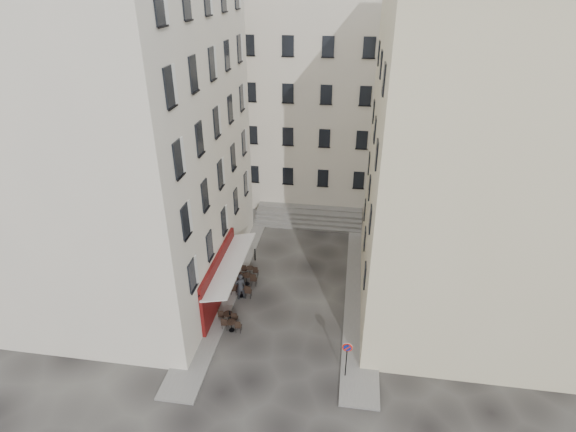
% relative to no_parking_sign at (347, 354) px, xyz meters
% --- Properties ---
extents(ground, '(90.00, 90.00, 0.00)m').
position_rel_no_parking_sign_xyz_m(ground, '(-3.74, 4.11, -1.65)').
color(ground, black).
rests_on(ground, ground).
extents(sidewalk_left, '(2.00, 22.00, 0.12)m').
position_rel_no_parking_sign_xyz_m(sidewalk_left, '(-8.24, 8.11, -1.59)').
color(sidewalk_left, slate).
rests_on(sidewalk_left, ground).
extents(sidewalk_right, '(2.00, 18.00, 0.12)m').
position_rel_no_parking_sign_xyz_m(sidewalk_right, '(0.76, 7.11, -1.59)').
color(sidewalk_right, slate).
rests_on(sidewalk_right, ground).
extents(building_left, '(12.20, 16.20, 20.60)m').
position_rel_no_parking_sign_xyz_m(building_left, '(-14.24, 7.11, 8.66)').
color(building_left, beige).
rests_on(building_left, ground).
extents(building_right, '(12.20, 14.20, 18.60)m').
position_rel_no_parking_sign_xyz_m(building_right, '(6.76, 7.61, 7.66)').
color(building_right, beige).
rests_on(building_right, ground).
extents(building_back, '(18.20, 10.20, 18.60)m').
position_rel_no_parking_sign_xyz_m(building_back, '(-4.74, 23.11, 7.66)').
color(building_back, beige).
rests_on(building_back, ground).
extents(cafe_storefront, '(1.74, 7.30, 3.50)m').
position_rel_no_parking_sign_xyz_m(cafe_storefront, '(-8.06, 5.11, 0.23)').
color(cafe_storefront, '#4E0C0B').
rests_on(cafe_storefront, ground).
extents(stone_steps, '(9.00, 3.15, 0.80)m').
position_rel_no_parking_sign_xyz_m(stone_steps, '(-3.74, 16.68, -1.25)').
color(stone_steps, '#615F5C').
rests_on(stone_steps, ground).
extents(bollard_near, '(0.12, 0.12, 0.98)m').
position_rel_no_parking_sign_xyz_m(bollard_near, '(-6.99, 3.11, -1.12)').
color(bollard_near, black).
rests_on(bollard_near, ground).
extents(bollard_mid, '(0.12, 0.12, 0.98)m').
position_rel_no_parking_sign_xyz_m(bollard_mid, '(-6.99, 6.61, -1.12)').
color(bollard_mid, black).
rests_on(bollard_mid, ground).
extents(bollard_far, '(0.12, 0.12, 0.98)m').
position_rel_no_parking_sign_xyz_m(bollard_far, '(-6.99, 10.11, -1.12)').
color(bollard_far, black).
rests_on(bollard_far, ground).
extents(no_parking_sign, '(0.53, 0.10, 2.32)m').
position_rel_no_parking_sign_xyz_m(no_parking_sign, '(0.00, 0.00, 0.00)').
color(no_parking_sign, black).
rests_on(no_parking_sign, ground).
extents(bistro_table_a, '(1.21, 0.57, 0.85)m').
position_rel_no_parking_sign_xyz_m(bistro_table_a, '(-6.75, 2.54, -1.21)').
color(bistro_table_a, black).
rests_on(bistro_table_a, ground).
extents(bistro_table_b, '(1.20, 0.56, 0.84)m').
position_rel_no_parking_sign_xyz_m(bistro_table_b, '(-7.14, 3.24, -1.22)').
color(bistro_table_b, black).
rests_on(bistro_table_b, ground).
extents(bistro_table_c, '(1.39, 0.65, 0.98)m').
position_rel_no_parking_sign_xyz_m(bistro_table_c, '(-6.96, 5.78, -1.15)').
color(bistro_table_c, black).
rests_on(bistro_table_c, ground).
extents(bistro_table_d, '(1.41, 0.66, 0.99)m').
position_rel_no_parking_sign_xyz_m(bistro_table_d, '(-6.90, 7.11, -1.14)').
color(bistro_table_d, black).
rests_on(bistro_table_d, ground).
extents(bistro_table_e, '(1.19, 0.56, 0.84)m').
position_rel_no_parking_sign_xyz_m(bistro_table_e, '(-6.92, 8.15, -1.22)').
color(bistro_table_e, black).
rests_on(bistro_table_e, ground).
extents(pedestrian, '(0.82, 0.73, 1.89)m').
position_rel_no_parking_sign_xyz_m(pedestrian, '(-6.94, 5.57, -0.70)').
color(pedestrian, black).
rests_on(pedestrian, ground).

